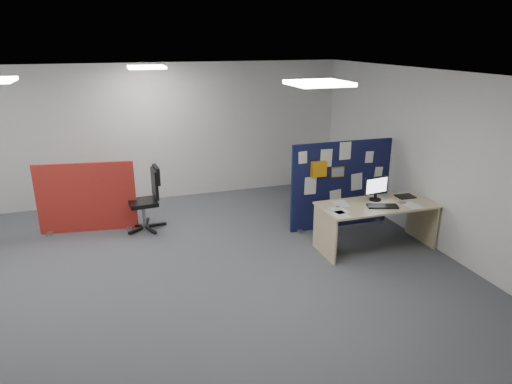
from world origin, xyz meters
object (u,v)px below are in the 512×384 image
object	(u,v)px
main_desk	(374,213)
red_divider	(87,198)
monitor_main	(376,187)
navy_divider	(340,184)
office_chair	(149,194)

from	to	relation	value
main_desk	red_divider	xyz separation A→B (m)	(-4.25, 2.04, 0.03)
main_desk	monitor_main	world-z (taller)	monitor_main
navy_divider	office_chair	bearing A→B (deg)	163.42
main_desk	red_divider	bearing A→B (deg)	154.36
red_divider	office_chair	size ratio (longest dim) A/B	1.48
main_desk	office_chair	world-z (taller)	office_chair
navy_divider	red_divider	bearing A→B (deg)	164.80
office_chair	monitor_main	bearing A→B (deg)	-32.04
red_divider	office_chair	world-z (taller)	red_divider
navy_divider	monitor_main	xyz separation A→B (m)	(0.19, -0.80, 0.18)
navy_divider	office_chair	world-z (taller)	navy_divider
navy_divider	monitor_main	distance (m)	0.84
monitor_main	office_chair	distance (m)	3.75
navy_divider	red_divider	distance (m)	4.29
monitor_main	office_chair	xyz separation A→B (m)	(-3.31, 1.73, -0.33)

